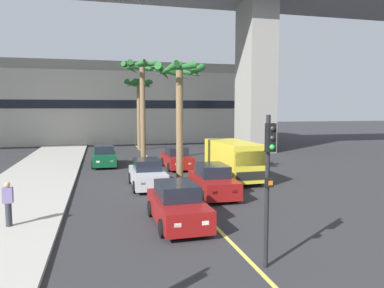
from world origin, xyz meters
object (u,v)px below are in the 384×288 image
car_queue_fifth (177,159)px  traffic_light_median_near (269,171)px  car_queue_front (147,174)px  car_queue_fourth (104,157)px  delivery_van (233,159)px  palm_tree_mid_median (142,81)px  palm_tree_far_median (180,87)px  palm_tree_near_median (139,93)px  car_queue_third (177,205)px  pedestrian_mid_block (8,203)px  car_queue_second (213,181)px

car_queue_fifth → traffic_light_median_near: bearing=-93.5°
car_queue_front → car_queue_fourth: 8.70m
delivery_van → palm_tree_mid_median: palm_tree_mid_median is taller
traffic_light_median_near → palm_tree_far_median: (0.18, 12.05, 2.89)m
car_queue_fifth → palm_tree_near_median: size_ratio=0.55×
traffic_light_median_near → car_queue_front: bearing=99.4°
palm_tree_mid_median → delivery_van: bearing=-63.4°
palm_tree_mid_median → palm_tree_far_median: palm_tree_mid_median is taller
palm_tree_near_median → palm_tree_far_median: (0.51, -18.06, -0.42)m
car_queue_front → delivery_van: size_ratio=0.78×
palm_tree_far_median → car_queue_third: bearing=-103.0°
car_queue_third → traffic_light_median_near: (1.58, -4.42, 1.99)m
car_queue_fifth → pedestrian_mid_block: 14.83m
car_queue_front → palm_tree_mid_median: 11.35m
car_queue_third → delivery_van: size_ratio=0.78×
car_queue_third → palm_tree_mid_median: bearing=87.9°
car_queue_fourth → palm_tree_far_median: bearing=-60.7°
palm_tree_mid_median → pedestrian_mid_block: palm_tree_mid_median is taller
car_queue_fifth → pedestrian_mid_block: (-8.66, -12.03, 0.28)m
car_queue_front → car_queue_third: (0.28, -6.84, 0.00)m
car_queue_front → car_queue_third: bearing=-87.7°
car_queue_front → traffic_light_median_near: (1.86, -11.26, 1.99)m
car_queue_second → pedestrian_mid_block: (-8.69, -3.30, 0.28)m
car_queue_fourth → car_queue_second: bearing=-65.2°
delivery_van → palm_tree_mid_median: size_ratio=0.65×
car_queue_fourth → palm_tree_near_median: (3.76, 10.44, 5.31)m
traffic_light_median_near → palm_tree_mid_median: bearing=92.7°
car_queue_front → car_queue_second: 4.05m
car_queue_fifth → delivery_van: (2.43, -5.21, 0.57)m
palm_tree_far_median → delivery_van: bearing=-0.7°
pedestrian_mid_block → car_queue_second: bearing=20.8°
car_queue_front → pedestrian_mid_block: 8.37m
palm_tree_mid_median → car_queue_second: bearing=-80.6°
car_queue_front → palm_tree_far_median: (2.04, 0.78, 4.89)m
car_queue_third → palm_tree_far_median: bearing=77.0°
palm_tree_mid_median → car_queue_front: bearing=-95.2°
car_queue_third → car_queue_fourth: (-2.51, 15.24, 0.00)m
car_queue_third → car_queue_fifth: bearing=78.3°
delivery_van → palm_tree_near_median: bearing=101.9°
car_queue_third → car_queue_fifth: size_ratio=1.01×
delivery_van → palm_tree_near_median: palm_tree_near_median is taller
car_queue_third → car_queue_fifth: same height
car_queue_fifth → traffic_light_median_near: 17.36m
car_queue_front → palm_tree_mid_median: palm_tree_mid_median is taller
car_queue_fifth → traffic_light_median_near: traffic_light_median_near is taller
traffic_light_median_near → palm_tree_far_median: size_ratio=0.59×
car_queue_front → palm_tree_mid_median: size_ratio=0.50×
car_queue_third → delivery_van: 9.14m
pedestrian_mid_block → delivery_van: bearing=31.6°
car_queue_fifth → palm_tree_near_median: palm_tree_near_median is taller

